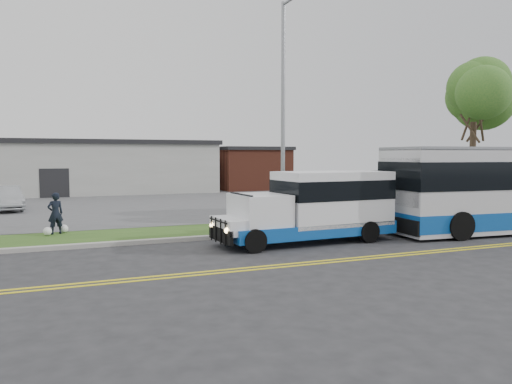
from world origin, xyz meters
name	(u,v)px	position (x,y,z in m)	size (l,w,h in m)	color
ground	(241,243)	(0.00, 0.00, 0.00)	(140.00, 140.00, 0.00)	#28282B
lane_line_north	(288,264)	(0.00, -3.85, 0.01)	(70.00, 0.12, 0.01)	yellow
lane_line_south	(293,266)	(0.00, -4.15, 0.01)	(70.00, 0.12, 0.01)	yellow
curb	(231,236)	(0.00, 1.10, 0.07)	(80.00, 0.30, 0.15)	#9E9B93
verge	(216,230)	(0.00, 2.90, 0.05)	(80.00, 3.30, 0.10)	#2C501A
parking_lot	(152,201)	(0.00, 17.00, 0.05)	(80.00, 25.00, 0.10)	#4C4C4F
commercial_building	(53,167)	(-6.00, 27.00, 2.18)	(25.40, 10.40, 4.35)	#9E9E99
brick_wing	(247,168)	(10.50, 26.00, 1.96)	(6.30, 7.30, 3.90)	brown
tree_east	(474,96)	(14.00, 3.00, 6.20)	(5.20, 5.20, 8.33)	#3E2822
streetlight_near	(284,106)	(3.00, 2.73, 5.23)	(0.35, 1.53, 9.50)	gray
shuttle_bus	(317,204)	(2.64, -0.82, 1.36)	(6.74, 2.49, 2.55)	#0E499F
pedestrian	(55,213)	(-6.15, 4.00, 0.91)	(0.59, 0.39, 1.61)	black
parked_car_a	(6,198)	(-8.56, 13.95, 0.78)	(1.43, 4.10, 1.35)	#9EA1A5
grocery_bag_left	(47,231)	(-6.45, 3.75, 0.26)	(0.32, 0.32, 0.32)	white
grocery_bag_right	(64,229)	(-5.85, 4.25, 0.26)	(0.32, 0.32, 0.32)	white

